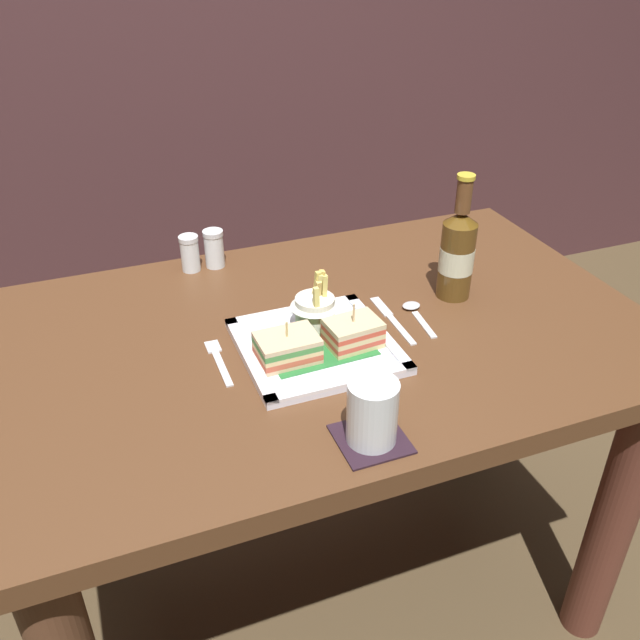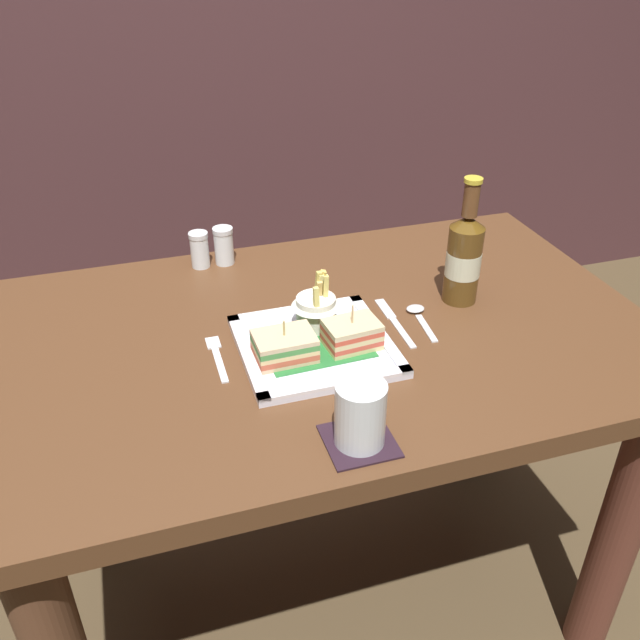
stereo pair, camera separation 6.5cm
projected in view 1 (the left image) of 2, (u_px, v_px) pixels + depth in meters
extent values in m
plane|color=#4B3B25|center=(323.00, 587.00, 1.62)|extent=(6.00, 6.00, 0.00)
cube|color=#55341E|center=(324.00, 338.00, 1.24)|extent=(1.20, 0.76, 0.04)
cylinder|color=brown|center=(615.00, 515.00, 1.36)|extent=(0.09, 0.09, 0.70)
cylinder|color=#49351A|center=(61.00, 454.00, 1.51)|extent=(0.09, 0.09, 0.70)
cylinder|color=#593022|center=(461.00, 358.00, 1.83)|extent=(0.09, 0.09, 0.70)
cube|color=white|center=(316.00, 347.00, 1.17)|extent=(0.26, 0.26, 0.01)
cube|color=#267032|center=(316.00, 344.00, 1.17)|extent=(0.19, 0.15, 0.00)
cube|color=white|center=(342.00, 382.00, 1.07)|extent=(0.26, 0.02, 0.01)
cube|color=white|center=(293.00, 310.00, 1.26)|extent=(0.26, 0.02, 0.01)
cube|color=white|center=(250.00, 357.00, 1.13)|extent=(0.02, 0.26, 0.01)
cube|color=white|center=(378.00, 330.00, 1.20)|extent=(0.02, 0.26, 0.01)
cube|color=#DEB186|center=(288.00, 357.00, 1.13)|extent=(0.10, 0.08, 0.01)
cube|color=#C5543B|center=(287.00, 352.00, 1.12)|extent=(0.10, 0.08, 0.01)
cube|color=#E0BC7E|center=(287.00, 348.00, 1.12)|extent=(0.10, 0.08, 0.01)
cube|color=#468841|center=(287.00, 343.00, 1.11)|extent=(0.10, 0.08, 0.01)
cube|color=#D6B98D|center=(287.00, 338.00, 1.11)|extent=(0.10, 0.08, 0.01)
cylinder|color=tan|center=(287.00, 341.00, 1.11)|extent=(0.00, 0.00, 0.07)
cube|color=#DCC382|center=(353.00, 342.00, 1.17)|extent=(0.10, 0.07, 0.01)
cube|color=#CB4B38|center=(353.00, 338.00, 1.16)|extent=(0.10, 0.07, 0.01)
cube|color=#D3B980|center=(353.00, 333.00, 1.16)|extent=(0.10, 0.07, 0.01)
cube|color=#C54731|center=(353.00, 329.00, 1.15)|extent=(0.10, 0.07, 0.01)
cube|color=#D1BB8C|center=(353.00, 324.00, 1.15)|extent=(0.10, 0.07, 0.01)
cylinder|color=tan|center=(353.00, 325.00, 1.15)|extent=(0.00, 0.00, 0.08)
cylinder|color=white|center=(316.00, 313.00, 1.20)|extent=(0.07, 0.07, 0.06)
cone|color=silver|center=(316.00, 300.00, 1.19)|extent=(0.09, 0.09, 0.03)
cube|color=#E6D26E|center=(324.00, 292.00, 1.19)|extent=(0.01, 0.01, 0.07)
cube|color=#E3D571|center=(316.00, 304.00, 1.16)|extent=(0.01, 0.01, 0.06)
cube|color=#D9C15A|center=(317.00, 291.00, 1.18)|extent=(0.01, 0.01, 0.08)
cube|color=#E4C259|center=(316.00, 290.00, 1.19)|extent=(0.03, 0.02, 0.08)
cube|color=#EEC66A|center=(319.00, 296.00, 1.18)|extent=(0.01, 0.02, 0.06)
cube|color=#E6D67C|center=(316.00, 292.00, 1.18)|extent=(0.02, 0.02, 0.07)
cylinder|color=#563A16|center=(456.00, 260.00, 1.29)|extent=(0.07, 0.07, 0.15)
cone|color=#583B11|center=(461.00, 218.00, 1.25)|extent=(0.07, 0.07, 0.02)
cylinder|color=brown|center=(464.00, 196.00, 1.22)|extent=(0.03, 0.03, 0.06)
cylinder|color=gold|center=(466.00, 177.00, 1.21)|extent=(0.03, 0.03, 0.01)
cylinder|color=beige|center=(456.00, 259.00, 1.29)|extent=(0.07, 0.07, 0.05)
cube|color=black|center=(371.00, 439.00, 0.98)|extent=(0.10, 0.10, 0.00)
cylinder|color=silver|center=(372.00, 412.00, 0.95)|extent=(0.07, 0.07, 0.10)
cylinder|color=silver|center=(372.00, 426.00, 0.96)|extent=(0.07, 0.07, 0.05)
cube|color=silver|center=(222.00, 369.00, 1.12)|extent=(0.01, 0.10, 0.00)
cube|color=silver|center=(213.00, 347.00, 1.18)|extent=(0.02, 0.04, 0.00)
cube|color=silver|center=(401.00, 330.00, 1.22)|extent=(0.01, 0.10, 0.00)
cube|color=silver|center=(381.00, 307.00, 1.29)|extent=(0.02, 0.07, 0.00)
cube|color=silver|center=(424.00, 325.00, 1.24)|extent=(0.02, 0.09, 0.00)
ellipsoid|color=silver|center=(411.00, 306.00, 1.29)|extent=(0.03, 0.03, 0.01)
cylinder|color=silver|center=(190.00, 255.00, 1.41)|extent=(0.04, 0.04, 0.07)
cylinder|color=white|center=(191.00, 261.00, 1.42)|extent=(0.03, 0.03, 0.04)
cylinder|color=silver|center=(188.00, 239.00, 1.39)|extent=(0.04, 0.04, 0.01)
cylinder|color=silver|center=(214.00, 251.00, 1.42)|extent=(0.04, 0.04, 0.07)
cylinder|color=#392F1C|center=(215.00, 257.00, 1.43)|extent=(0.04, 0.04, 0.04)
cylinder|color=silver|center=(213.00, 233.00, 1.40)|extent=(0.04, 0.04, 0.01)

